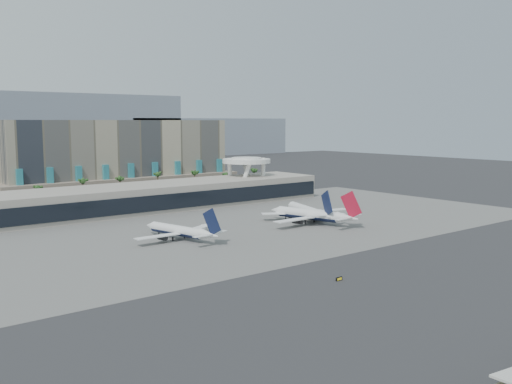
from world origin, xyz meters
TOP-DOWN VIEW (x-y plane):
  - ground at (0.00, 0.00)m, footprint 900.00×900.00m
  - apron_pad at (0.00, 55.00)m, footprint 260.00×130.00m
  - mountain_ridge at (27.88, 470.00)m, footprint 680.00×60.00m
  - hotel at (10.00, 174.41)m, footprint 140.00×30.00m
  - terminal at (0.00, 109.84)m, footprint 170.00×32.50m
  - saucer_structure at (55.00, 116.00)m, footprint 26.00×26.00m
  - palm_row at (7.00, 145.00)m, footprint 157.80×2.80m
  - airliner_left at (-31.48, 42.05)m, footprint 35.01×36.39m
  - airliner_centre at (26.77, 36.06)m, footprint 40.57×42.14m
  - airliner_right at (32.87, 44.89)m, footprint 38.77×40.13m
  - service_vehicle_a at (-14.04, 50.73)m, footprint 4.76×2.63m
  - service_vehicle_b at (27.14, 45.39)m, footprint 4.19×3.30m
  - taxiway_sign at (-26.02, -28.63)m, footprint 2.17×0.37m

SIDE VIEW (x-z plane):
  - ground at x=0.00m, z-range 0.00..0.00m
  - apron_pad at x=0.00m, z-range 0.00..0.06m
  - taxiway_sign at x=-26.02m, z-range 0.00..0.98m
  - service_vehicle_b at x=27.14m, z-range 0.00..1.89m
  - service_vehicle_a at x=-14.04m, z-range 0.00..2.24m
  - airliner_left at x=-31.48m, z-range -3.15..9.58m
  - airliner_right at x=32.87m, z-range -3.55..10.77m
  - airliner_centre at x=26.77m, z-range -3.66..11.12m
  - terminal at x=0.00m, z-range -0.73..13.77m
  - palm_row at x=7.00m, z-range 3.95..17.05m
  - hotel at x=10.00m, z-range -4.19..37.81m
  - saucer_structure at x=55.00m, z-range 7.51..29.40m
  - mountain_ridge at x=27.88m, z-range -5.11..64.89m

